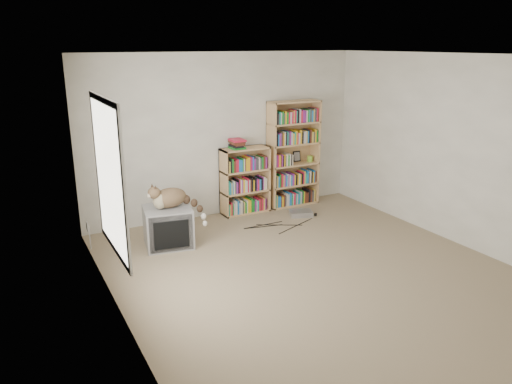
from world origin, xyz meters
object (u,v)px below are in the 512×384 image
bookcase_tall (293,156)px  bookcase_short (245,183)px  crt_tv (168,227)px  dvd_player (301,213)px  cat (175,200)px

bookcase_tall → bookcase_short: 0.95m
bookcase_tall → bookcase_short: bookcase_tall is taller
crt_tv → bookcase_tall: size_ratio=0.40×
bookcase_tall → dvd_player: (-0.19, -0.58, -0.79)m
crt_tv → dvd_player: bearing=13.9°
cat → bookcase_short: bookcase_short is taller
bookcase_tall → dvd_player: 0.99m
crt_tv → cat: cat is taller
bookcase_short → dvd_player: 1.01m
bookcase_tall → crt_tv: bearing=-162.7°
dvd_player → crt_tv: bearing=-155.1°
cat → bookcase_short: size_ratio=0.70×
crt_tv → dvd_player: (2.23, 0.17, -0.22)m
cat → dvd_player: 2.21m
crt_tv → bookcase_short: bookcase_short is taller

